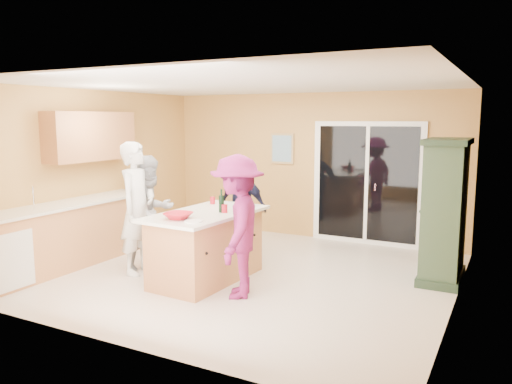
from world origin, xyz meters
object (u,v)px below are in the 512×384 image
at_px(woman_magenta, 237,226).
at_px(woman_navy, 243,207).
at_px(woman_grey, 151,212).
at_px(green_hutch, 445,212).
at_px(kitchen_island, 207,248).
at_px(woman_white, 137,208).

bearing_deg(woman_magenta, woman_navy, -175.33).
distance_m(woman_grey, woman_magenta, 1.76).
xyz_separation_m(green_hutch, woman_navy, (-2.94, -0.17, -0.14)).
relative_size(green_hutch, woman_grey, 1.16).
relative_size(kitchen_island, green_hutch, 0.96).
distance_m(woman_grey, woman_navy, 1.45).
bearing_deg(woman_white, woman_grey, -7.56).
distance_m(green_hutch, woman_grey, 4.05).
xyz_separation_m(kitchen_island, woman_navy, (-0.15, 1.28, 0.35)).
bearing_deg(kitchen_island, woman_navy, 100.09).
xyz_separation_m(kitchen_island, green_hutch, (2.79, 1.45, 0.49)).
distance_m(woman_white, woman_magenta, 1.70).
bearing_deg(woman_navy, kitchen_island, 110.30).
xyz_separation_m(woman_navy, woman_magenta, (0.82, -1.61, 0.08)).
relative_size(woman_grey, woman_navy, 1.04).
bearing_deg(woman_white, woman_magenta, -104.62).
relative_size(kitchen_island, woman_grey, 1.11).
xyz_separation_m(woman_white, woman_grey, (-0.01, 0.29, -0.10)).
relative_size(green_hutch, woman_navy, 1.20).
bearing_deg(woman_white, kitchen_island, -90.05).
bearing_deg(woman_navy, green_hutch, -163.28).
height_order(kitchen_island, woman_magenta, woman_magenta).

